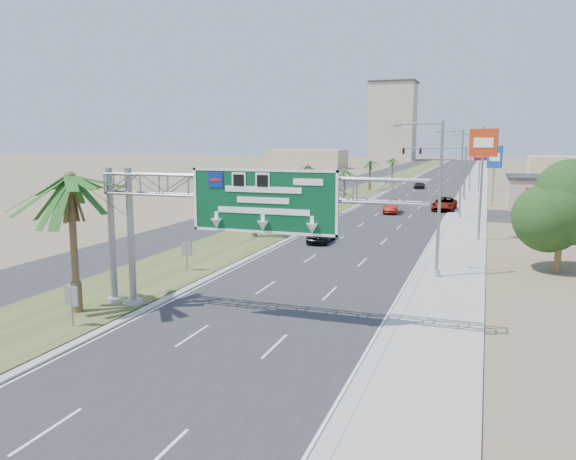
# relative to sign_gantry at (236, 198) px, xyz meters

# --- Properties ---
(ground) EXTENTS (600.00, 600.00, 0.00)m
(ground) POSITION_rel_sign_gantry_xyz_m (1.06, -9.93, -6.06)
(ground) COLOR #8C7A59
(ground) RESTS_ON ground
(road) EXTENTS (12.00, 300.00, 0.02)m
(road) POSITION_rel_sign_gantry_xyz_m (1.06, 100.07, -6.05)
(road) COLOR #28282B
(road) RESTS_ON ground
(sidewalk_right) EXTENTS (4.00, 300.00, 0.10)m
(sidewalk_right) POSITION_rel_sign_gantry_xyz_m (9.56, 100.07, -6.01)
(sidewalk_right) COLOR #9E9B93
(sidewalk_right) RESTS_ON ground
(median_grass) EXTENTS (7.00, 300.00, 0.12)m
(median_grass) POSITION_rel_sign_gantry_xyz_m (-8.94, 100.07, -6.00)
(median_grass) COLOR #404E22
(median_grass) RESTS_ON ground
(opposing_road) EXTENTS (8.00, 300.00, 0.02)m
(opposing_road) POSITION_rel_sign_gantry_xyz_m (-15.94, 100.07, -6.05)
(opposing_road) COLOR #28282B
(opposing_road) RESTS_ON ground
(sign_gantry) EXTENTS (16.75, 1.24, 7.50)m
(sign_gantry) POSITION_rel_sign_gantry_xyz_m (0.00, 0.00, 0.00)
(sign_gantry) COLOR gray
(sign_gantry) RESTS_ON ground
(palm_near) EXTENTS (5.70, 5.70, 8.35)m
(palm_near) POSITION_rel_sign_gantry_xyz_m (-8.14, -1.93, 0.87)
(palm_near) COLOR brown
(palm_near) RESTS_ON ground
(palm_row_b) EXTENTS (3.99, 3.99, 5.95)m
(palm_row_b) POSITION_rel_sign_gantry_xyz_m (-8.44, 22.07, -1.16)
(palm_row_b) COLOR brown
(palm_row_b) RESTS_ON ground
(palm_row_c) EXTENTS (3.99, 3.99, 6.75)m
(palm_row_c) POSITION_rel_sign_gantry_xyz_m (-8.44, 38.07, -0.39)
(palm_row_c) COLOR brown
(palm_row_c) RESTS_ON ground
(palm_row_d) EXTENTS (3.99, 3.99, 5.45)m
(palm_row_d) POSITION_rel_sign_gantry_xyz_m (-8.44, 56.07, -1.64)
(palm_row_d) COLOR brown
(palm_row_d) RESTS_ON ground
(palm_row_e) EXTENTS (3.99, 3.99, 6.15)m
(palm_row_e) POSITION_rel_sign_gantry_xyz_m (-8.44, 75.07, -0.97)
(palm_row_e) COLOR brown
(palm_row_e) RESTS_ON ground
(palm_row_f) EXTENTS (3.99, 3.99, 5.75)m
(palm_row_f) POSITION_rel_sign_gantry_xyz_m (-8.44, 100.07, -1.35)
(palm_row_f) COLOR brown
(palm_row_f) RESTS_ON ground
(streetlight_near) EXTENTS (3.27, 0.44, 10.00)m
(streetlight_near) POSITION_rel_sign_gantry_xyz_m (8.36, 12.07, -1.36)
(streetlight_near) COLOR gray
(streetlight_near) RESTS_ON ground
(streetlight_mid) EXTENTS (3.27, 0.44, 10.00)m
(streetlight_mid) POSITION_rel_sign_gantry_xyz_m (8.36, 42.07, -1.36)
(streetlight_mid) COLOR gray
(streetlight_mid) RESTS_ON ground
(streetlight_far) EXTENTS (3.27, 0.44, 10.00)m
(streetlight_far) POSITION_rel_sign_gantry_xyz_m (8.36, 78.07, -1.36)
(streetlight_far) COLOR gray
(streetlight_far) RESTS_ON ground
(signal_mast) EXTENTS (10.28, 0.71, 8.00)m
(signal_mast) POSITION_rel_sign_gantry_xyz_m (6.23, 62.05, -1.21)
(signal_mast) COLOR gray
(signal_mast) RESTS_ON ground
(oak_near) EXTENTS (4.50, 4.50, 6.80)m
(oak_near) POSITION_rel_sign_gantry_xyz_m (16.06, 16.07, -1.53)
(oak_near) COLOR brown
(oak_near) RESTS_ON ground
(median_signback_a) EXTENTS (0.75, 0.08, 2.08)m
(median_signback_a) POSITION_rel_sign_gantry_xyz_m (-6.74, -3.93, -4.61)
(median_signback_a) COLOR gray
(median_signback_a) RESTS_ON ground
(median_signback_b) EXTENTS (0.75, 0.08, 2.08)m
(median_signback_b) POSITION_rel_sign_gantry_xyz_m (-7.44, 8.07, -4.61)
(median_signback_b) COLOR gray
(median_signback_b) RESTS_ON ground
(tower_distant) EXTENTS (20.00, 16.00, 35.00)m
(tower_distant) POSITION_rel_sign_gantry_xyz_m (-30.94, 240.07, 11.44)
(tower_distant) COLOR tan
(tower_distant) RESTS_ON ground
(building_distant_left) EXTENTS (24.00, 14.00, 6.00)m
(building_distant_left) POSITION_rel_sign_gantry_xyz_m (-43.94, 150.07, -3.06)
(building_distant_left) COLOR #CAB389
(building_distant_left) RESTS_ON ground
(building_distant_right) EXTENTS (20.00, 12.00, 5.00)m
(building_distant_right) POSITION_rel_sign_gantry_xyz_m (31.06, 130.07, -3.56)
(building_distant_right) COLOR #CAB389
(building_distant_right) RESTS_ON ground
(car_left_lane) EXTENTS (1.86, 4.49, 1.52)m
(car_left_lane) POSITION_rel_sign_gantry_xyz_m (-2.04, 21.93, -5.30)
(car_left_lane) COLOR black
(car_left_lane) RESTS_ON ground
(car_mid_lane) EXTENTS (2.35, 5.14, 1.63)m
(car_mid_lane) POSITION_rel_sign_gantry_xyz_m (0.35, 44.30, -5.24)
(car_mid_lane) COLOR maroon
(car_mid_lane) RESTS_ON ground
(car_right_lane) EXTENTS (2.95, 6.04, 1.65)m
(car_right_lane) POSITION_rel_sign_gantry_xyz_m (6.41, 49.03, -5.23)
(car_right_lane) COLOR gray
(car_right_lane) RESTS_ON ground
(car_far) EXTENTS (1.88, 4.48, 1.29)m
(car_far) POSITION_rel_sign_gantry_xyz_m (-0.45, 82.07, -5.41)
(car_far) COLOR black
(car_far) RESTS_ON ground
(pole_sign_red_near) EXTENTS (2.40, 0.91, 10.02)m
(pole_sign_red_near) POSITION_rel_sign_gantry_xyz_m (10.89, 27.50, 1.90)
(pole_sign_red_near) COLOR gray
(pole_sign_red_near) RESTS_ON ground
(pole_sign_blue) EXTENTS (1.96, 1.04, 8.35)m
(pole_sign_blue) POSITION_rel_sign_gantry_xyz_m (12.17, 56.07, 0.22)
(pole_sign_blue) COLOR gray
(pole_sign_blue) RESTS_ON ground
(pole_sign_red_far) EXTENTS (2.14, 1.16, 7.41)m
(pole_sign_red_far) POSITION_rel_sign_gantry_xyz_m (10.06, 78.64, -0.25)
(pole_sign_red_far) COLOR gray
(pole_sign_red_far) RESTS_ON ground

